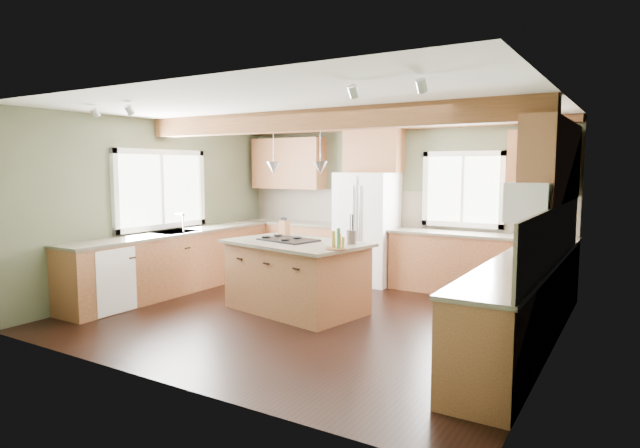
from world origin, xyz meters
The scene contains 37 objects.
floor centered at (0.00, 0.00, 0.00)m, with size 5.60×5.60×0.00m, color black.
ceiling centered at (0.00, 0.00, 2.60)m, with size 5.60×5.60×0.00m, color silver.
wall_back centered at (0.00, 2.50, 1.30)m, with size 5.60×5.60×0.00m, color #4C533A.
wall_left centered at (-2.80, 0.00, 1.30)m, with size 5.00×5.00×0.00m, color #4C533A.
wall_right centered at (2.80, 0.00, 1.30)m, with size 5.00×5.00×0.00m, color #4C533A.
ceiling_beam centered at (0.00, 0.10, 2.47)m, with size 5.55×0.26×0.26m, color #552D18.
soffit_trim centered at (0.00, 2.40, 2.54)m, with size 5.55×0.20×0.10m, color #552D18.
backsplash_back centered at (0.00, 2.48, 1.21)m, with size 5.58×0.03×0.58m, color brown.
backsplash_right centered at (2.78, 0.05, 1.21)m, with size 0.03×3.70×0.58m, color brown.
base_cab_back_left centered at (-1.79, 2.20, 0.44)m, with size 2.02×0.60×0.88m, color brown.
counter_back_left centered at (-1.79, 2.20, 0.90)m, with size 2.06×0.64×0.04m, color #474034.
base_cab_back_right centered at (1.49, 2.20, 0.44)m, with size 2.62×0.60×0.88m, color brown.
counter_back_right centered at (1.49, 2.20, 0.90)m, with size 2.66×0.64×0.04m, color #474034.
base_cab_left centered at (-2.50, 0.05, 0.44)m, with size 0.60×3.70×0.88m, color brown.
counter_left centered at (-2.50, 0.05, 0.90)m, with size 0.64×3.74×0.04m, color #474034.
base_cab_right centered at (2.50, 0.05, 0.44)m, with size 0.60×3.70×0.88m, color brown.
counter_right centered at (2.50, 0.05, 0.90)m, with size 0.64×3.74×0.04m, color #474034.
upper_cab_back_left centered at (-1.99, 2.33, 1.95)m, with size 1.40×0.35×0.90m, color brown.
upper_cab_over_fridge centered at (-0.30, 2.33, 2.15)m, with size 0.96×0.35×0.70m, color brown.
upper_cab_right centered at (2.62, 0.90, 1.95)m, with size 0.35×2.20×0.90m, color brown.
upper_cab_back_corner centered at (2.30, 2.33, 1.95)m, with size 0.90×0.35×0.90m, color brown.
window_left centered at (-2.78, 0.05, 1.55)m, with size 0.04×1.60×1.05m, color white.
window_back centered at (1.15, 2.48, 1.55)m, with size 1.10×0.04×1.00m, color white.
sink centered at (-2.50, 0.05, 0.91)m, with size 0.50×0.65×0.03m, color #262628.
faucet centered at (-2.32, 0.05, 1.05)m, with size 0.02×0.02×0.28m, color #B2B2B7.
dishwasher centered at (-2.49, -1.25, 0.43)m, with size 0.60×0.60×0.84m, color white.
oven centered at (2.49, -1.25, 0.43)m, with size 0.60×0.72×0.84m, color white.
microwave centered at (2.58, -0.05, 1.55)m, with size 0.40×0.70×0.38m, color white.
pendant_left centered at (-0.75, 0.18, 1.88)m, with size 0.18×0.18×0.16m, color #B2B2B7.
pendant_right centered at (0.09, 0.02, 1.88)m, with size 0.18×0.18×0.16m, color #B2B2B7.
refrigerator centered at (-0.30, 2.12, 0.90)m, with size 0.90×0.74×1.80m, color white.
island centered at (-0.33, 0.10, 0.44)m, with size 1.70×1.04×0.88m, color brown.
island_top centered at (-0.33, 0.10, 0.90)m, with size 1.82×1.15×0.04m, color #474034.
cooktop centered at (-0.47, 0.13, 0.93)m, with size 0.74×0.49×0.02m, color black.
knife_block centered at (-0.85, 0.56, 1.03)m, with size 0.13×0.09×0.21m, color brown.
utensil_crock centered at (0.39, 0.28, 1.01)m, with size 0.13×0.13×0.17m, color #423B34.
bottle_tray centered at (0.44, -0.19, 1.04)m, with size 0.26×0.26×0.24m, color brown, non-canonical shape.
Camera 1 is at (3.54, -5.64, 1.89)m, focal length 30.00 mm.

